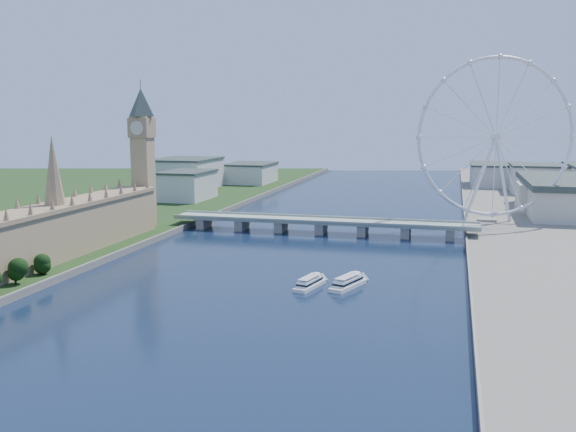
% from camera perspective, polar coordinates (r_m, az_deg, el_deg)
% --- Properties ---
extents(ground, '(2000.00, 2000.00, 0.00)m').
position_cam_1_polar(ground, '(190.81, -16.36, -17.30)').
color(ground, '#151F3C').
rests_on(ground, ground).
extents(parliament_range, '(24.00, 200.00, 70.00)m').
position_cam_1_polar(parliament_range, '(389.67, -19.88, -1.22)').
color(parliament_range, tan).
rests_on(parliament_range, ground).
extents(big_ben, '(20.02, 20.02, 110.00)m').
position_cam_1_polar(big_ben, '(477.35, -12.83, 6.64)').
color(big_ben, tan).
rests_on(big_ben, ground).
extents(westminster_bridge, '(220.00, 22.00, 9.50)m').
position_cam_1_polar(westminster_bridge, '(461.39, 3.00, -0.70)').
color(westminster_bridge, gray).
rests_on(westminster_bridge, ground).
extents(london_eye, '(113.60, 39.12, 124.30)m').
position_cam_1_polar(london_eye, '(502.03, 18.00, 6.64)').
color(london_eye, silver).
rests_on(london_eye, ground).
extents(county_hall, '(54.00, 144.00, 35.00)m').
position_cam_1_polar(county_hall, '(587.86, 22.63, 0.03)').
color(county_hall, beige).
rests_on(county_hall, ground).
extents(city_skyline, '(505.00, 280.00, 32.00)m').
position_cam_1_polar(city_skyline, '(710.91, 10.35, 3.36)').
color(city_skyline, beige).
rests_on(city_skyline, ground).
extents(tour_boat_near, '(12.95, 27.96, 5.96)m').
position_cam_1_polar(tour_boat_near, '(316.30, 1.94, -6.37)').
color(tour_boat_near, white).
rests_on(tour_boat_near, ground).
extents(tour_boat_far, '(16.73, 30.11, 6.47)m').
position_cam_1_polar(tour_boat_far, '(317.36, 5.35, -6.36)').
color(tour_boat_far, white).
rests_on(tour_boat_far, ground).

